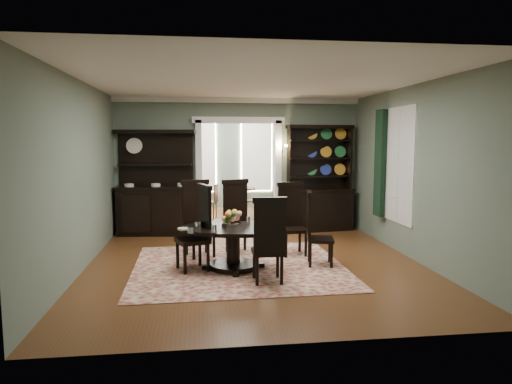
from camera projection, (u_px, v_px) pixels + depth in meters
room at (255, 170)px, 7.45m from camera, size 5.51×6.01×3.01m
parlor at (231, 159)px, 12.87m from camera, size 3.51×3.50×3.01m
doorway_trim at (239, 159)px, 10.36m from camera, size 2.08×0.25×2.57m
right_window at (389, 164)px, 8.66m from camera, size 0.15×1.47×2.12m
wall_sconce at (281, 147)px, 10.30m from camera, size 0.27×0.21×0.21m
rug at (239, 266)px, 7.43m from camera, size 3.43×3.15×0.01m
dining_table at (233, 240)px, 7.28m from camera, size 1.90×1.88×0.68m
centerpiece at (231, 222)px, 7.32m from camera, size 1.60×1.03×0.26m
chair_far_left at (197, 216)px, 8.12m from camera, size 0.63×0.62×1.35m
chair_far_mid at (238, 214)px, 8.32m from camera, size 0.64×0.62×1.35m
chair_far_right at (292, 216)px, 8.22m from camera, size 0.52×0.49×1.30m
chair_end_left at (199, 225)px, 7.21m from camera, size 0.62×0.63×1.36m
chair_end_right at (314, 227)px, 7.46m from camera, size 0.51×0.53×1.23m
chair_near at (269, 239)px, 6.47m from camera, size 0.49×0.45×1.27m
sideboard at (156, 198)px, 9.96m from camera, size 1.78×0.78×2.28m
welsh_dresser at (319, 192)px, 10.42m from camera, size 1.58×0.72×2.39m
parlor_table at (239, 198)px, 12.00m from camera, size 0.87×0.87×0.81m
parlor_chair_left at (212, 200)px, 11.98m from camera, size 0.42×0.41×0.90m
parlor_chair_right at (249, 199)px, 12.39m from camera, size 0.38×0.37×0.87m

